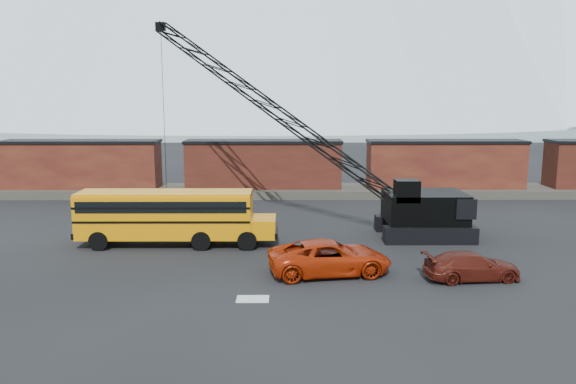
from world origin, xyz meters
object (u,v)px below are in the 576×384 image
at_px(red_pickup, 330,257).
at_px(maroon_suv, 472,266).
at_px(crawler_crane, 270,107).
at_px(school_bus, 172,215).

distance_m(red_pickup, maroon_suv, 6.76).
bearing_deg(red_pickup, crawler_crane, 6.41).
xyz_separation_m(school_bus, crawler_crane, (5.58, 6.10, 6.15)).
bearing_deg(school_bus, maroon_suv, -22.34).
bearing_deg(crawler_crane, maroon_suv, -51.50).
distance_m(maroon_suv, crawler_crane, 17.52).
distance_m(school_bus, red_pickup, 10.41).
bearing_deg(crawler_crane, red_pickup, -74.44).
height_order(maroon_suv, crawler_crane, crawler_crane).
bearing_deg(red_pickup, school_bus, 48.98).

